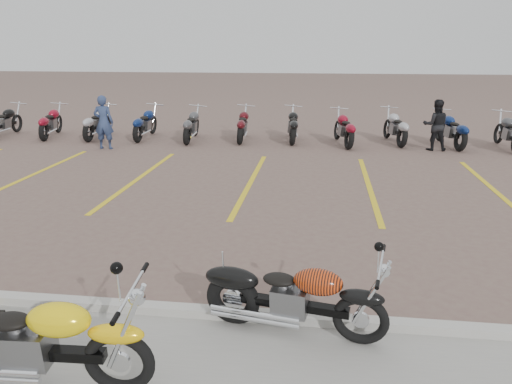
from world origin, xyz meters
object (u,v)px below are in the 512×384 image
person_a (104,122)px  person_b (436,125)px  yellow_cruiser (29,345)px  flame_cruiser (290,298)px

person_a → person_b: person_a is taller
yellow_cruiser → person_a: 11.41m
person_a → person_b: (9.92, 1.09, -0.05)m
yellow_cruiser → person_b: 13.19m
yellow_cruiser → flame_cruiser: 2.61m
yellow_cruiser → person_a: bearing=107.7°
person_a → flame_cruiser: bearing=120.3°
yellow_cruiser → person_b: (5.94, 11.78, 0.30)m
flame_cruiser → person_a: bearing=134.0°
flame_cruiser → yellow_cruiser: bearing=-141.0°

